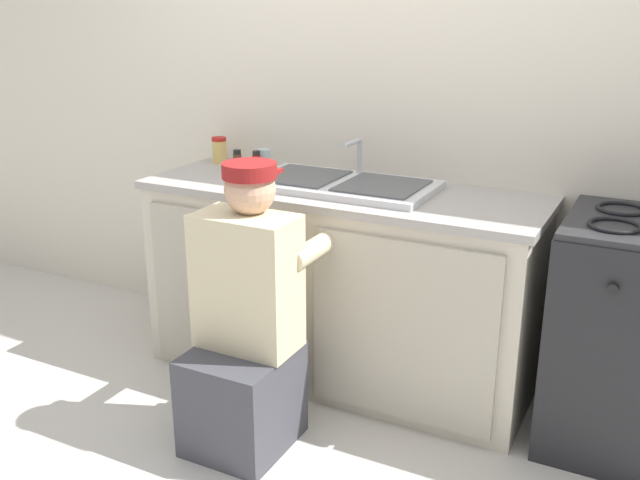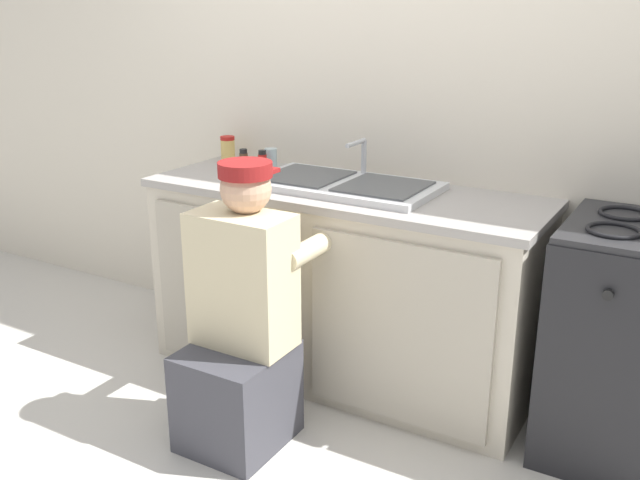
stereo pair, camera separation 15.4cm
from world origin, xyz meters
The scene contains 10 objects.
ground_plane centered at (0.00, 0.00, 0.00)m, with size 12.00×12.00×0.00m, color beige.
back_wall centered at (0.00, 0.65, 1.25)m, with size 6.00×0.10×2.50m, color beige.
counter_cabinet centered at (0.00, 0.29, 0.43)m, with size 1.73×0.62×0.85m.
countertop centered at (0.00, 0.30, 0.87)m, with size 1.77×0.62×0.03m, color #9E9993.
sink_double_basin centered at (0.00, 0.30, 0.91)m, with size 0.80×0.44×0.19m.
plumber_person centered at (-0.08, -0.35, 0.46)m, with size 0.42×0.61×1.10m.
water_glass centered at (-0.48, 0.46, 0.94)m, with size 0.06×0.06×0.10m.
spice_bottle_pepper centered at (-0.57, 0.36, 0.94)m, with size 0.04×0.04×0.10m.
condiment_jar centered at (-0.77, 0.49, 0.95)m, with size 0.07×0.07×0.13m.
spice_bottle_red centered at (-0.48, 0.38, 0.94)m, with size 0.04×0.04×0.10m.
Camera 2 is at (1.42, -2.33, 1.65)m, focal length 40.00 mm.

